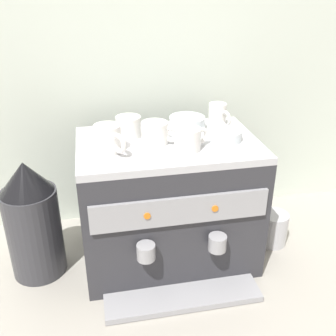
% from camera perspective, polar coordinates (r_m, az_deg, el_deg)
% --- Properties ---
extents(ground_plane, '(4.00, 4.00, 0.00)m').
position_cam_1_polar(ground_plane, '(1.51, 0.00, -11.99)').
color(ground_plane, '#9E998E').
extents(tiled_backsplash_wall, '(2.80, 0.03, 1.05)m').
position_cam_1_polar(tiled_backsplash_wall, '(1.55, -2.34, 10.93)').
color(tiled_backsplash_wall, silver).
rests_on(tiled_backsplash_wall, ground_plane).
extents(espresso_machine, '(0.58, 0.49, 0.45)m').
position_cam_1_polar(espresso_machine, '(1.38, 0.04, -4.91)').
color(espresso_machine, '#2D2D33').
rests_on(espresso_machine, ground_plane).
extents(ceramic_cup_0, '(0.09, 0.12, 0.08)m').
position_cam_1_polar(ceramic_cup_0, '(1.20, -8.45, 4.12)').
color(ceramic_cup_0, white).
rests_on(ceramic_cup_0, espresso_machine).
extents(ceramic_cup_1, '(0.12, 0.08, 0.07)m').
position_cam_1_polar(ceramic_cup_1, '(1.21, 2.96, 4.17)').
color(ceramic_cup_1, white).
rests_on(ceramic_cup_1, espresso_machine).
extents(ceramic_cup_2, '(0.12, 0.08, 0.07)m').
position_cam_1_polar(ceramic_cup_2, '(1.31, -5.82, 5.84)').
color(ceramic_cup_2, white).
rests_on(ceramic_cup_2, espresso_machine).
extents(ceramic_cup_3, '(0.06, 0.10, 0.08)m').
position_cam_1_polar(ceramic_cup_3, '(1.40, 7.15, 7.43)').
color(ceramic_cup_3, white).
rests_on(ceramic_cup_3, espresso_machine).
extents(ceramic_cup_4, '(0.12, 0.08, 0.07)m').
position_cam_1_polar(ceramic_cup_4, '(1.25, -1.71, 5.02)').
color(ceramic_cup_4, white).
rests_on(ceramic_cup_4, espresso_machine).
extents(ceramic_bowl_0, '(0.10, 0.10, 0.03)m').
position_cam_1_polar(ceramic_bowl_0, '(1.30, 8.24, 4.60)').
color(ceramic_bowl_0, silver).
rests_on(ceramic_bowl_0, espresso_machine).
extents(ceramic_bowl_1, '(0.12, 0.12, 0.04)m').
position_cam_1_polar(ceramic_bowl_1, '(1.38, 2.73, 6.38)').
color(ceramic_bowl_1, silver).
rests_on(ceramic_bowl_1, espresso_machine).
extents(coffee_grinder, '(0.18, 0.18, 0.41)m').
position_cam_1_polar(coffee_grinder, '(1.39, -18.71, -7.03)').
color(coffee_grinder, '#333338').
rests_on(coffee_grinder, ground_plane).
extents(milk_pitcher, '(0.11, 0.11, 0.13)m').
position_cam_1_polar(milk_pitcher, '(1.57, 14.73, -8.32)').
color(milk_pitcher, '#B7B7BC').
rests_on(milk_pitcher, ground_plane).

